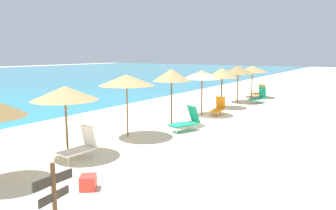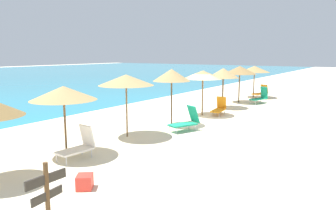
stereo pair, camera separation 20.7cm
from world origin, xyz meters
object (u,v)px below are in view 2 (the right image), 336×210
(beach_umbrella_6, at_px, (240,70))
(wooden_signpost, at_px, (47,200))
(beach_umbrella_4, at_px, (203,75))
(lounge_chair_3, at_px, (79,145))
(lounge_chair_1, at_px, (186,121))
(lounge_chair_2, at_px, (261,92))
(lounge_chair_4, at_px, (219,108))
(beach_umbrella_2, at_px, (126,80))
(cooler_box, at_px, (85,182))
(beach_umbrella_3, at_px, (172,75))
(beach_umbrella_7, at_px, (255,69))
(lounge_chair_0, at_px, (260,97))
(beach_umbrella_1, at_px, (63,93))
(beach_umbrella_5, at_px, (223,73))

(beach_umbrella_6, xyz_separation_m, wooden_signpost, (-19.77, -4.02, -1.40))
(beach_umbrella_4, distance_m, lounge_chair_3, 9.82)
(wooden_signpost, bearing_deg, lounge_chair_1, 16.20)
(beach_umbrella_6, distance_m, lounge_chair_2, 4.00)
(lounge_chair_4, xyz_separation_m, wooden_signpost, (-14.40, -3.18, 0.65))
(beach_umbrella_2, xyz_separation_m, cooler_box, (-4.93, -2.72, -2.35))
(beach_umbrella_3, bearing_deg, lounge_chair_1, -116.64)
(lounge_chair_3, xyz_separation_m, cooler_box, (-1.70, -2.16, -0.27))
(beach_umbrella_2, distance_m, beach_umbrella_7, 15.84)
(beach_umbrella_7, distance_m, cooler_box, 21.01)
(beach_umbrella_2, xyz_separation_m, lounge_chair_0, (12.94, -1.86, -2.06))
(beach_umbrella_7, height_order, lounge_chair_3, beach_umbrella_7)
(beach_umbrella_1, distance_m, beach_umbrella_7, 19.14)
(beach_umbrella_1, relative_size, beach_umbrella_5, 0.94)
(lounge_chair_4, bearing_deg, lounge_chair_3, 77.71)
(lounge_chair_0, xyz_separation_m, lounge_chair_2, (2.99, 0.89, -0.01))
(beach_umbrella_2, bearing_deg, beach_umbrella_7, -1.33)
(beach_umbrella_1, bearing_deg, lounge_chair_2, -3.04)
(beach_umbrella_6, relative_size, wooden_signpost, 1.57)
(lounge_chair_0, bearing_deg, lounge_chair_4, 100.55)
(lounge_chair_4, bearing_deg, wooden_signpost, 93.73)
(lounge_chair_1, bearing_deg, beach_umbrella_4, -49.74)
(beach_umbrella_4, distance_m, cooler_box, 11.76)
(beach_umbrella_3, height_order, lounge_chair_2, beach_umbrella_3)
(beach_umbrella_4, bearing_deg, beach_umbrella_6, 0.65)
(lounge_chair_3, height_order, lounge_chair_4, lounge_chair_3)
(beach_umbrella_2, relative_size, beach_umbrella_5, 1.03)
(beach_umbrella_1, xyz_separation_m, wooden_signpost, (-3.96, -4.43, -1.25))
(lounge_chair_0, height_order, lounge_chair_2, lounge_chair_0)
(beach_umbrella_1, distance_m, lounge_chair_0, 16.46)
(lounge_chair_2, bearing_deg, cooler_box, 114.79)
(beach_umbrella_2, distance_m, cooler_box, 6.10)
(beach_umbrella_1, distance_m, beach_umbrella_5, 12.82)
(beach_umbrella_6, height_order, lounge_chair_4, beach_umbrella_6)
(beach_umbrella_1, distance_m, cooler_box, 3.84)
(beach_umbrella_3, height_order, lounge_chair_0, beach_umbrella_3)
(beach_umbrella_2, distance_m, lounge_chair_3, 3.88)
(beach_umbrella_5, bearing_deg, beach_umbrella_6, -0.10)
(lounge_chair_3, distance_m, lounge_chair_4, 10.38)
(beach_umbrella_7, bearing_deg, lounge_chair_4, -174.53)
(beach_umbrella_6, distance_m, wooden_signpost, 20.23)
(lounge_chair_0, relative_size, lounge_chair_4, 1.05)
(beach_umbrella_5, distance_m, lounge_chair_4, 3.20)
(beach_umbrella_3, xyz_separation_m, wooden_signpost, (-10.35, -4.01, -1.54))
(beach_umbrella_4, height_order, lounge_chair_0, beach_umbrella_4)
(beach_umbrella_3, bearing_deg, cooler_box, -163.66)
(lounge_chair_2, bearing_deg, wooden_signpost, 118.38)
(beach_umbrella_2, distance_m, lounge_chair_1, 3.59)
(beach_umbrella_5, bearing_deg, lounge_chair_4, -160.42)
(lounge_chair_4, bearing_deg, beach_umbrella_6, -89.82)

